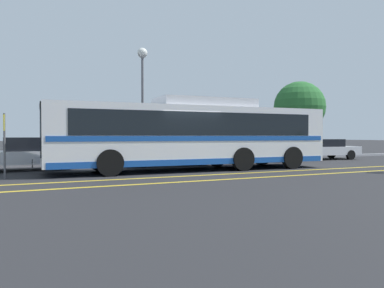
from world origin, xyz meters
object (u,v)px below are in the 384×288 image
Objects in this scene: parked_car_4 at (323,149)px; tree_0 at (299,107)px; street_lamp at (142,74)px; transit_bus at (192,134)px; bus_stop_sign at (4,137)px; parked_car_1 at (24,154)px; parked_car_3 at (251,149)px; parked_car_2 at (166,151)px.

tree_0 is at bearing -23.26° from parked_car_4.
street_lamp is 14.08m from tree_0.
bus_stop_sign is at bearing 94.16° from transit_bus.
transit_bus reaches higher than parked_car_1.
bus_stop_sign is at bearing 107.44° from parked_car_3.
parked_car_3 is at bearing -56.62° from transit_bus.
street_lamp reaches higher than bus_stop_sign.
tree_0 is (13.37, 8.52, 2.21)m from transit_bus.
parked_car_3 is at bearing 93.58° from parked_car_4.
parked_car_1 is 8.19m from street_lamp.
bus_stop_sign is at bearing 104.38° from parked_car_4.
parked_car_3 is 0.74× the size of street_lamp.
bus_stop_sign is 22.63m from tree_0.
parked_car_4 is 18.33m from bus_stop_sign.
parked_car_2 reaches higher than parked_car_1.
parked_car_2 is at bearing -85.98° from street_lamp.
transit_bus is 7.35m from parked_car_1.
street_lamp is at bearing -66.85° from parked_car_1.
transit_bus reaches higher than parked_car_2.
parked_car_2 is (-0.19, 2.78, -0.86)m from transit_bus.
parked_car_2 is 5.36m from parked_car_3.
bus_stop_sign is 0.39× the size of tree_0.
transit_bus is 1.94× the size of street_lamp.
street_lamp is (-0.22, 3.12, 4.31)m from parked_car_2.
tree_0 is at bearing -64.97° from bus_stop_sign.
transit_bus is 2.67× the size of parked_car_4.
tree_0 reaches higher than bus_stop_sign.
parked_car_2 is 15.04m from tree_0.
parked_car_3 reaches higher than parked_car_1.
parked_car_3 reaches higher than parked_car_2.
bus_stop_sign is 9.96m from street_lamp.
parked_car_2 is 2.05× the size of bus_stop_sign.
parked_car_3 is 1.02× the size of parked_car_4.
parked_car_3 is (11.85, 0.22, 0.01)m from parked_car_1.
parked_car_4 is 12.19m from street_lamp.
parked_car_2 is at bearing -93.49° from parked_car_1.
parked_car_3 reaches higher than parked_car_4.
parked_car_4 is 2.08× the size of bus_stop_sign.
street_lamp is (-11.04, 2.77, 4.37)m from parked_car_4.
street_lamp is at bearing -169.26° from tree_0.
tree_0 reaches higher than parked_car_3.
transit_bus is 16.01m from tree_0.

